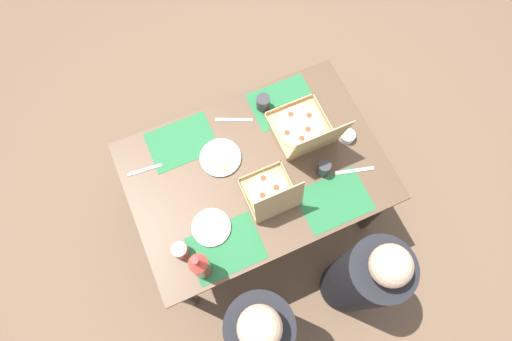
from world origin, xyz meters
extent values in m
plane|color=brown|center=(0.00, 0.00, 0.00)|extent=(6.00, 6.00, 0.00)
cylinder|color=#3F3328|center=(-0.62, -0.41, 0.35)|extent=(0.07, 0.07, 0.70)
cylinder|color=#3F3328|center=(0.62, -0.41, 0.35)|extent=(0.07, 0.07, 0.70)
cylinder|color=#3F3328|center=(-0.62, 0.41, 0.35)|extent=(0.07, 0.07, 0.70)
cylinder|color=#3F3328|center=(0.62, 0.41, 0.35)|extent=(0.07, 0.07, 0.70)
cube|color=brown|center=(0.00, 0.00, 0.71)|extent=(1.37, 0.94, 0.03)
cube|color=#236638|center=(-0.31, -0.32, 0.73)|extent=(0.36, 0.26, 0.00)
cube|color=#236638|center=(0.31, -0.32, 0.73)|extent=(0.36, 0.26, 0.00)
cube|color=#236638|center=(-0.31, 0.32, 0.73)|extent=(0.36, 0.26, 0.00)
cube|color=#236638|center=(0.31, 0.32, 0.73)|extent=(0.36, 0.26, 0.00)
cube|color=tan|center=(-0.01, 0.14, 0.73)|extent=(0.26, 0.26, 0.01)
cube|color=tan|center=(-0.14, 0.14, 0.75)|extent=(0.01, 0.26, 0.03)
cube|color=tan|center=(0.11, 0.14, 0.75)|extent=(0.01, 0.26, 0.03)
cube|color=tan|center=(-0.01, 0.02, 0.75)|extent=(0.26, 0.01, 0.03)
cube|color=tan|center=(-0.01, 0.27, 0.75)|extent=(0.26, 0.01, 0.03)
cylinder|color=#E0B76B|center=(-0.01, 0.14, 0.74)|extent=(0.23, 0.23, 0.01)
cylinder|color=#EFD67F|center=(-0.01, 0.14, 0.75)|extent=(0.20, 0.20, 0.00)
cylinder|color=red|center=(0.03, 0.15, 0.75)|extent=(0.03, 0.03, 0.00)
cylinder|color=red|center=(-0.01, 0.21, 0.75)|extent=(0.03, 0.03, 0.00)
cylinder|color=red|center=(-0.05, 0.14, 0.75)|extent=(0.03, 0.03, 0.00)
cylinder|color=red|center=(-0.01, 0.06, 0.75)|extent=(0.03, 0.03, 0.00)
cube|color=tan|center=(-0.01, 0.25, 0.89)|extent=(0.26, 0.04, 0.26)
cube|color=tan|center=(-0.33, -0.13, 0.73)|extent=(0.31, 0.31, 0.01)
cube|color=tan|center=(-0.48, -0.13, 0.75)|extent=(0.01, 0.31, 0.03)
cube|color=tan|center=(-0.18, -0.13, 0.75)|extent=(0.01, 0.31, 0.03)
cube|color=tan|center=(-0.33, -0.28, 0.75)|extent=(0.31, 0.01, 0.03)
cube|color=tan|center=(-0.33, 0.02, 0.75)|extent=(0.31, 0.01, 0.03)
cylinder|color=#E0B76B|center=(-0.33, -0.13, 0.74)|extent=(0.27, 0.27, 0.01)
cylinder|color=#EFD67F|center=(-0.33, -0.13, 0.75)|extent=(0.24, 0.24, 0.00)
cylinder|color=red|center=(-0.24, -0.13, 0.75)|extent=(0.03, 0.03, 0.00)
cylinder|color=red|center=(-0.30, -0.06, 0.75)|extent=(0.03, 0.03, 0.00)
cylinder|color=red|center=(-0.36, -0.10, 0.75)|extent=(0.03, 0.03, 0.00)
cylinder|color=red|center=(-0.40, -0.17, 0.75)|extent=(0.03, 0.03, 0.00)
cylinder|color=red|center=(-0.31, -0.22, 0.75)|extent=(0.03, 0.03, 0.00)
cube|color=tan|center=(-0.33, 0.05, 0.92)|extent=(0.31, 0.06, 0.30)
cylinder|color=white|center=(0.34, 0.19, 0.73)|extent=(0.19, 0.19, 0.01)
cylinder|color=white|center=(0.34, 0.19, 0.74)|extent=(0.20, 0.20, 0.01)
cylinder|color=white|center=(0.15, -0.14, 0.73)|extent=(0.21, 0.21, 0.01)
cylinder|color=white|center=(0.15, -0.14, 0.74)|extent=(0.22, 0.22, 0.01)
cylinder|color=#E0B76B|center=(0.15, -0.12, 0.75)|extent=(0.09, 0.09, 0.01)
cylinder|color=#EFD67F|center=(0.15, -0.12, 0.76)|extent=(0.08, 0.08, 0.00)
cylinder|color=#B2382D|center=(0.45, 0.37, 0.84)|extent=(0.09, 0.09, 0.22)
cone|color=#B2382D|center=(0.45, 0.37, 0.97)|extent=(0.09, 0.09, 0.04)
cylinder|color=#B2382D|center=(0.45, 0.37, 1.01)|extent=(0.03, 0.03, 0.06)
cylinder|color=red|center=(0.45, 0.37, 1.05)|extent=(0.03, 0.03, 0.01)
cylinder|color=#BF4742|center=(0.52, 0.25, 0.78)|extent=(0.08, 0.08, 0.10)
cylinder|color=#333338|center=(-0.32, 0.15, 0.78)|extent=(0.07, 0.07, 0.10)
cylinder|color=#333338|center=(-0.19, -0.34, 0.78)|extent=(0.08, 0.08, 0.09)
cylinder|color=white|center=(-0.54, 0.03, 0.75)|extent=(0.08, 0.08, 0.04)
cube|color=#B7B7BC|center=(0.54, -0.25, 0.73)|extent=(0.19, 0.03, 0.00)
cube|color=#B7B7BC|center=(-0.48, 0.22, 0.73)|extent=(0.21, 0.07, 0.00)
cube|color=#B7B7BC|center=(-0.01, -0.33, 0.73)|extent=(0.20, 0.10, 0.00)
cylinder|color=black|center=(-0.31, 0.73, 0.46)|extent=(0.32, 0.32, 0.92)
sphere|color=#D1A889|center=(-0.31, 0.73, 1.02)|extent=(0.19, 0.19, 0.19)
cylinder|color=black|center=(0.31, 0.73, 0.46)|extent=(0.32, 0.32, 0.92)
sphere|color=#D1A889|center=(0.31, 0.73, 1.02)|extent=(0.19, 0.19, 0.19)
camera|label=1|loc=(0.32, 0.71, 2.85)|focal=29.51mm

